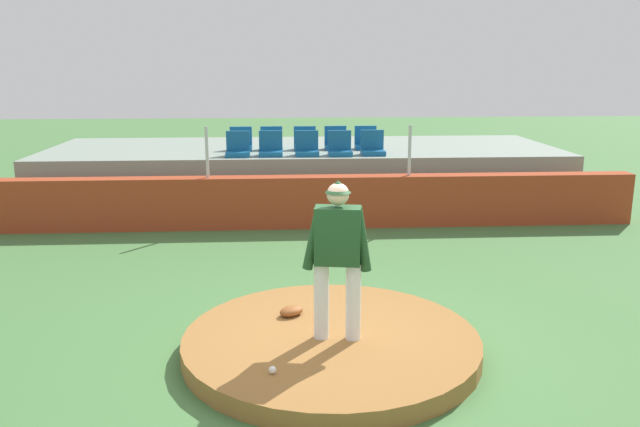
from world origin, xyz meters
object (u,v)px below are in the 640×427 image
at_px(stadium_chair_2, 307,148).
at_px(fielding_glove, 291,311).
at_px(stadium_chair_5, 241,143).
at_px(stadium_chair_6, 271,143).
at_px(stadium_chair_8, 336,142).
at_px(stadium_chair_1, 271,148).
at_px(pitcher, 338,249).
at_px(stadium_chair_0, 238,148).
at_px(stadium_chair_9, 366,142).
at_px(baseball, 272,370).
at_px(stadium_chair_4, 373,147).
at_px(stadium_chair_7, 305,142).
at_px(stadium_chair_3, 340,148).

bearing_deg(stadium_chair_2, fielding_glove, 85.82).
distance_m(fielding_glove, stadium_chair_5, 7.15).
relative_size(stadium_chair_6, stadium_chair_8, 1.00).
distance_m(stadium_chair_1, stadium_chair_8, 1.68).
height_order(pitcher, stadium_chair_6, pitcher).
xyz_separation_m(stadium_chair_0, stadium_chair_9, (2.76, 0.91, 0.00)).
bearing_deg(stadium_chair_2, stadium_chair_0, 0.20).
bearing_deg(stadium_chair_2, stadium_chair_5, -32.24).
bearing_deg(stadium_chair_8, stadium_chair_6, 0.57).
bearing_deg(stadium_chair_1, stadium_chair_2, 178.44).
bearing_deg(stadium_chair_9, stadium_chair_0, 18.26).
xyz_separation_m(baseball, stadium_chair_9, (2.00, 8.45, 1.13)).
height_order(baseball, stadium_chair_4, stadium_chair_4).
relative_size(fielding_glove, stadium_chair_7, 0.60).
height_order(baseball, stadium_chair_7, stadium_chair_7).
bearing_deg(baseball, stadium_chair_3, 79.92).
distance_m(stadium_chair_4, stadium_chair_8, 1.13).
relative_size(baseball, stadium_chair_8, 0.15).
bearing_deg(stadium_chair_0, stadium_chair_2, -179.80).
xyz_separation_m(pitcher, stadium_chair_2, (-0.03, 6.77, 0.16)).
distance_m(fielding_glove, stadium_chair_8, 7.21).
relative_size(fielding_glove, stadium_chair_0, 0.60).
distance_m(stadium_chair_8, stadium_chair_9, 0.67).
bearing_deg(stadium_chair_6, baseball, 90.55).
height_order(stadium_chair_5, stadium_chair_8, same).
height_order(stadium_chair_2, stadium_chair_6, same).
distance_m(fielding_glove, stadium_chair_9, 7.33).
bearing_deg(stadium_chair_2, stadium_chair_3, 177.67).
bearing_deg(stadium_chair_6, stadium_chair_5, 1.68).
xyz_separation_m(fielding_glove, stadium_chair_2, (0.45, 6.12, 1.11)).
bearing_deg(stadium_chair_5, fielding_glove, 97.78).
relative_size(stadium_chair_1, stadium_chair_6, 1.00).
bearing_deg(stadium_chair_8, stadium_chair_7, 2.63).
xyz_separation_m(stadium_chair_4, stadium_chair_6, (-2.10, 0.88, 0.00)).
xyz_separation_m(pitcher, stadium_chair_5, (-1.43, 7.66, 0.16)).
distance_m(stadium_chair_0, stadium_chair_4, 2.78).
height_order(stadium_chair_5, stadium_chair_6, same).
xyz_separation_m(fielding_glove, stadium_chair_8, (1.12, 7.03, 1.11)).
bearing_deg(baseball, stadium_chair_2, 85.03).
height_order(stadium_chair_0, stadium_chair_5, same).
bearing_deg(stadium_chair_7, stadium_chair_4, 147.72).
bearing_deg(stadium_chair_9, stadium_chair_3, 54.46).
bearing_deg(baseball, stadium_chair_5, 95.08).
height_order(stadium_chair_2, stadium_chair_9, same).
distance_m(stadium_chair_6, stadium_chair_8, 1.41).
distance_m(stadium_chair_4, stadium_chair_5, 2.90).
height_order(stadium_chair_1, stadium_chair_9, same).
height_order(fielding_glove, stadium_chair_1, stadium_chair_1).
height_order(stadium_chair_2, stadium_chair_8, same).
bearing_deg(stadium_chair_7, pitcher, 90.24).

